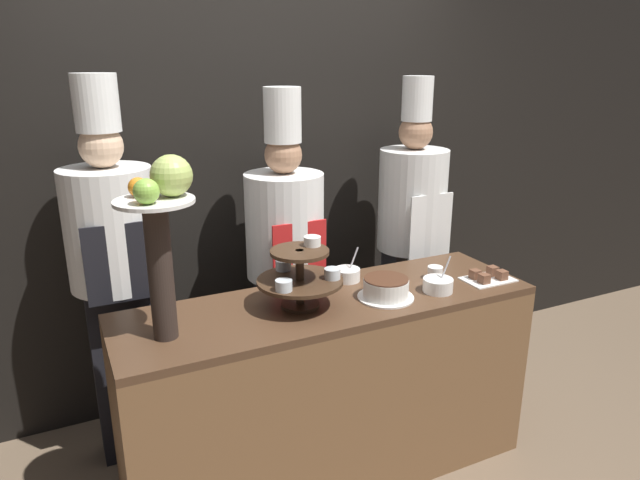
{
  "coord_description": "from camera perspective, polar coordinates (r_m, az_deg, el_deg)",
  "views": [
    {
      "loc": [
        -1.05,
        -1.79,
        1.92
      ],
      "look_at": [
        0.0,
        0.38,
        1.15
      ],
      "focal_mm": 32.0,
      "sensor_mm": 36.0,
      "label": 1
    }
  ],
  "objects": [
    {
      "name": "buffet_counter",
      "position": [
        2.75,
        0.94,
        -14.63
      ],
      "size": [
        1.89,
        0.57,
        0.9
      ],
      "color": "brown",
      "rests_on": "ground_plane"
    },
    {
      "name": "tiered_stand",
      "position": [
        2.42,
        -1.97,
        -3.47
      ],
      "size": [
        0.37,
        0.37,
        0.3
      ],
      "color": "#3D2819",
      "rests_on": "buffet_counter"
    },
    {
      "name": "fruit_pedestal",
      "position": [
        2.14,
        -15.54,
        1.61
      ],
      "size": [
        0.29,
        0.29,
        0.7
      ],
      "color": "#2D231E",
      "rests_on": "buffet_counter"
    },
    {
      "name": "chef_center_right",
      "position": [
        3.37,
        9.11,
        1.37
      ],
      "size": [
        0.39,
        0.39,
        1.83
      ],
      "color": "#28282D",
      "rests_on": "ground_plane"
    },
    {
      "name": "serving_bowl_near",
      "position": [
        2.67,
        11.71,
        -4.43
      ],
      "size": [
        0.14,
        0.14,
        0.16
      ],
      "color": "white",
      "rests_on": "buffet_counter"
    },
    {
      "name": "serving_bowl_far",
      "position": [
        2.75,
        2.72,
        -3.46
      ],
      "size": [
        0.13,
        0.13,
        0.16
      ],
      "color": "white",
      "rests_on": "buffet_counter"
    },
    {
      "name": "chef_left",
      "position": [
        2.8,
        -19.84,
        -2.25
      ],
      "size": [
        0.4,
        0.4,
        1.86
      ],
      "color": "black",
      "rests_on": "ground_plane"
    },
    {
      "name": "cake_square_tray",
      "position": [
        2.87,
        16.47,
        -3.52
      ],
      "size": [
        0.24,
        0.16,
        0.05
      ],
      "color": "white",
      "rests_on": "buffet_counter"
    },
    {
      "name": "cake_round",
      "position": [
        2.56,
        6.6,
        -4.84
      ],
      "size": [
        0.25,
        0.25,
        0.09
      ],
      "color": "white",
      "rests_on": "buffet_counter"
    },
    {
      "name": "wall_back",
      "position": [
        3.25,
        -6.63,
        8.32
      ],
      "size": [
        10.0,
        0.06,
        2.8
      ],
      "color": "black",
      "rests_on": "ground_plane"
    },
    {
      "name": "cup_white",
      "position": [
        2.82,
        11.43,
        -3.21
      ],
      "size": [
        0.07,
        0.07,
        0.06
      ],
      "color": "white",
      "rests_on": "buffet_counter"
    },
    {
      "name": "chef_center_left",
      "position": [
        3.01,
        -3.5,
        -1.12
      ],
      "size": [
        0.41,
        0.41,
        1.79
      ],
      "color": "#28282D",
      "rests_on": "ground_plane"
    }
  ]
}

